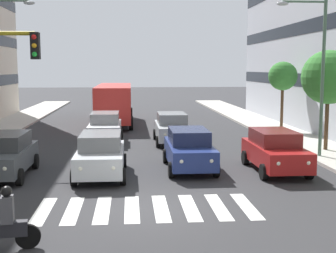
{
  "coord_description": "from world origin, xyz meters",
  "views": [
    {
      "loc": [
        0.48,
        13.87,
        4.33
      ],
      "look_at": [
        -0.97,
        -3.56,
        2.1
      ],
      "focal_mm": 49.4,
      "sensor_mm": 36.0,
      "label": 1
    }
  ],
  "objects_px": {
    "car_2": "(101,154)",
    "street_tree_2": "(283,77)",
    "street_lamp_left": "(316,63)",
    "car_row2_1": "(105,127)",
    "car_1": "(189,149)",
    "car_0": "(275,150)",
    "car_3": "(5,155)",
    "car_row2_0": "(172,128)",
    "bus_behind_traffic": "(114,100)",
    "street_tree_1": "(329,77)",
    "motorcycle_with_rider": "(5,224)"
  },
  "relations": [
    {
      "from": "car_2",
      "to": "street_tree_2",
      "type": "xyz_separation_m",
      "value": [
        -11.41,
        -11.93,
        2.86
      ]
    },
    {
      "from": "street_lamp_left",
      "to": "street_tree_2",
      "type": "relative_size",
      "value": 1.6
    },
    {
      "from": "car_row2_1",
      "to": "car_1",
      "type": "bearing_deg",
      "value": 117.06
    },
    {
      "from": "car_0",
      "to": "car_row2_1",
      "type": "distance_m",
      "value": 11.3
    },
    {
      "from": "car_3",
      "to": "car_1",
      "type": "bearing_deg",
      "value": -174.48
    },
    {
      "from": "street_tree_2",
      "to": "car_row2_0",
      "type": "bearing_deg",
      "value": 26.59
    },
    {
      "from": "car_row2_1",
      "to": "bus_behind_traffic",
      "type": "bearing_deg",
      "value": -91.85
    },
    {
      "from": "car_row2_1",
      "to": "bus_behind_traffic",
      "type": "xyz_separation_m",
      "value": [
        -0.28,
        -8.63,
        0.97
      ]
    },
    {
      "from": "car_1",
      "to": "car_2",
      "type": "distance_m",
      "value": 3.82
    },
    {
      "from": "car_2",
      "to": "street_tree_1",
      "type": "relative_size",
      "value": 0.87
    },
    {
      "from": "street_lamp_left",
      "to": "street_tree_2",
      "type": "height_order",
      "value": "street_lamp_left"
    },
    {
      "from": "car_0",
      "to": "street_tree_2",
      "type": "height_order",
      "value": "street_tree_2"
    },
    {
      "from": "car_row2_1",
      "to": "car_0",
      "type": "bearing_deg",
      "value": 131.67
    },
    {
      "from": "car_0",
      "to": "bus_behind_traffic",
      "type": "height_order",
      "value": "bus_behind_traffic"
    },
    {
      "from": "car_1",
      "to": "car_row2_1",
      "type": "bearing_deg",
      "value": -62.94
    },
    {
      "from": "car_row2_1",
      "to": "street_lamp_left",
      "type": "distance_m",
      "value": 12.35
    },
    {
      "from": "car_3",
      "to": "car_row2_1",
      "type": "relative_size",
      "value": 1.0
    },
    {
      "from": "bus_behind_traffic",
      "to": "motorcycle_with_rider",
      "type": "distance_m",
      "value": 24.96
    },
    {
      "from": "car_row2_1",
      "to": "car_2",
      "type": "bearing_deg",
      "value": 91.83
    },
    {
      "from": "car_3",
      "to": "motorcycle_with_rider",
      "type": "xyz_separation_m",
      "value": [
        -2.01,
        7.73,
        -0.24
      ]
    },
    {
      "from": "car_3",
      "to": "street_tree_2",
      "type": "distance_m",
      "value": 19.4
    },
    {
      "from": "motorcycle_with_rider",
      "to": "street_tree_1",
      "type": "bearing_deg",
      "value": -137.74
    },
    {
      "from": "car_2",
      "to": "bus_behind_traffic",
      "type": "xyz_separation_m",
      "value": [
        -0.0,
        -17.37,
        0.97
      ]
    },
    {
      "from": "street_tree_2",
      "to": "car_1",
      "type": "bearing_deg",
      "value": 54.87
    },
    {
      "from": "street_tree_1",
      "to": "motorcycle_with_rider",
      "type": "bearing_deg",
      "value": 42.26
    },
    {
      "from": "motorcycle_with_rider",
      "to": "car_1",
      "type": "bearing_deg",
      "value": -123.0
    },
    {
      "from": "car_2",
      "to": "bus_behind_traffic",
      "type": "bearing_deg",
      "value": -90.0
    },
    {
      "from": "car_1",
      "to": "car_3",
      "type": "height_order",
      "value": "same"
    },
    {
      "from": "car_3",
      "to": "car_row2_1",
      "type": "height_order",
      "value": "same"
    },
    {
      "from": "car_2",
      "to": "motorcycle_with_rider",
      "type": "relative_size",
      "value": 2.61
    },
    {
      "from": "car_0",
      "to": "street_lamp_left",
      "type": "xyz_separation_m",
      "value": [
        -2.63,
        -2.45,
        3.68
      ]
    },
    {
      "from": "car_0",
      "to": "motorcycle_with_rider",
      "type": "bearing_deg",
      "value": 40.75
    },
    {
      "from": "car_3",
      "to": "street_tree_2",
      "type": "height_order",
      "value": "street_tree_2"
    },
    {
      "from": "street_tree_2",
      "to": "street_lamp_left",
      "type": "bearing_deg",
      "value": 80.49
    },
    {
      "from": "car_3",
      "to": "motorcycle_with_rider",
      "type": "height_order",
      "value": "car_3"
    },
    {
      "from": "street_lamp_left",
      "to": "street_tree_1",
      "type": "height_order",
      "value": "street_lamp_left"
    },
    {
      "from": "car_row2_0",
      "to": "street_lamp_left",
      "type": "height_order",
      "value": "street_lamp_left"
    },
    {
      "from": "car_0",
      "to": "motorcycle_with_rider",
      "type": "distance_m",
      "value": 11.93
    },
    {
      "from": "car_3",
      "to": "street_tree_1",
      "type": "height_order",
      "value": "street_tree_1"
    },
    {
      "from": "car_0",
      "to": "car_1",
      "type": "bearing_deg",
      "value": -10.72
    },
    {
      "from": "street_tree_2",
      "to": "car_3",
      "type": "bearing_deg",
      "value": 37.53
    },
    {
      "from": "street_lamp_left",
      "to": "street_tree_1",
      "type": "bearing_deg",
      "value": -130.19
    },
    {
      "from": "street_tree_1",
      "to": "car_2",
      "type": "bearing_deg",
      "value": 21.11
    },
    {
      "from": "car_3",
      "to": "motorcycle_with_rider",
      "type": "bearing_deg",
      "value": 104.58
    },
    {
      "from": "street_tree_2",
      "to": "car_row2_1",
      "type": "bearing_deg",
      "value": 15.28
    },
    {
      "from": "car_row2_0",
      "to": "motorcycle_with_rider",
      "type": "height_order",
      "value": "car_row2_0"
    },
    {
      "from": "car_0",
      "to": "car_row2_0",
      "type": "relative_size",
      "value": 1.0
    },
    {
      "from": "car_1",
      "to": "street_lamp_left",
      "type": "height_order",
      "value": "street_lamp_left"
    },
    {
      "from": "street_tree_1",
      "to": "street_tree_2",
      "type": "height_order",
      "value": "street_tree_1"
    },
    {
      "from": "car_0",
      "to": "car_2",
      "type": "xyz_separation_m",
      "value": [
        7.23,
        0.29,
        0.0
      ]
    }
  ]
}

